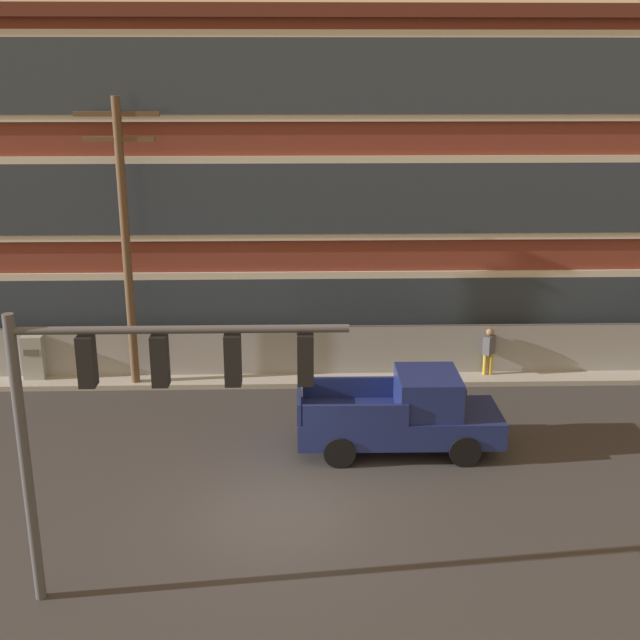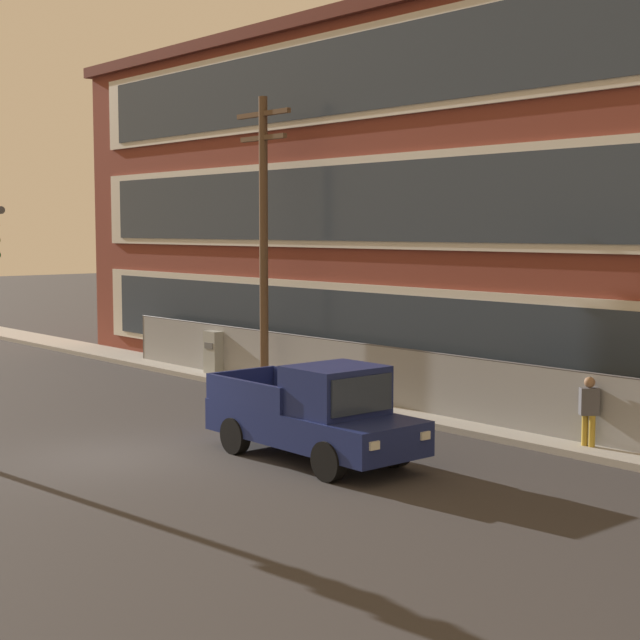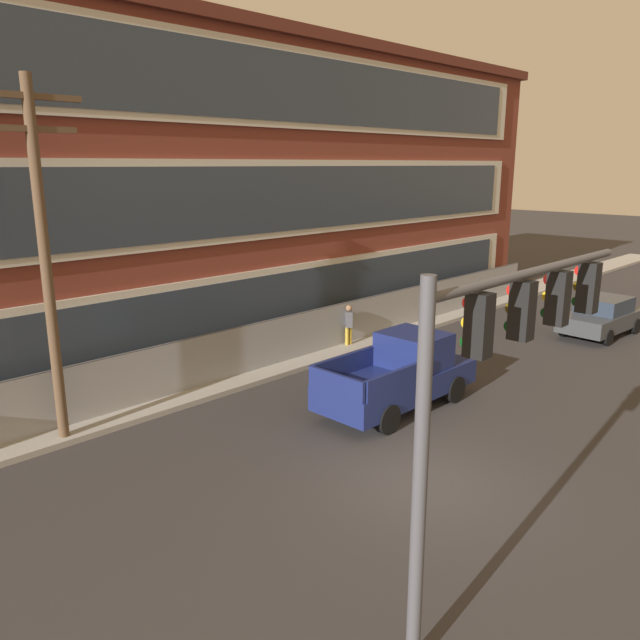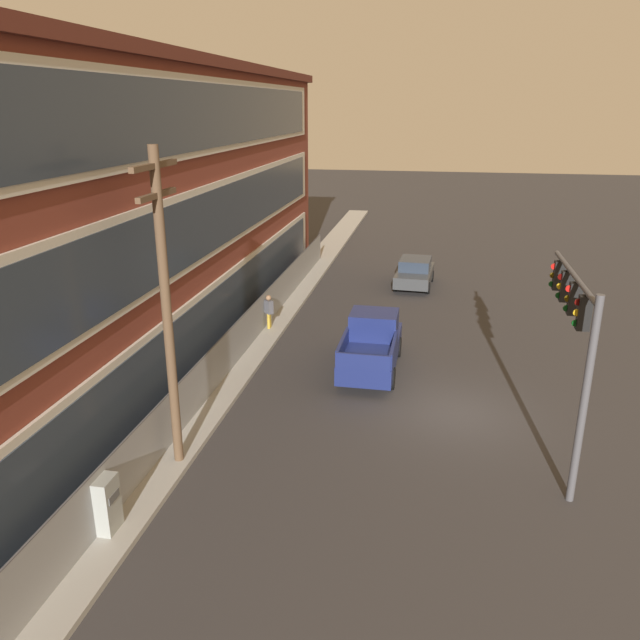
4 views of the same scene
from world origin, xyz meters
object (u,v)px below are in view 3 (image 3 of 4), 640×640
object	(u,v)px
pickup_truck_navy	(400,375)
pedestrian_near_cabinet	(349,324)
sedan_dark_grey	(602,316)
traffic_signal_mast	(505,351)
utility_pole_near_corner	(44,251)

from	to	relation	value
pickup_truck_navy	pedestrian_near_cabinet	bearing A→B (deg)	56.08
sedan_dark_grey	traffic_signal_mast	bearing A→B (deg)	-164.57
traffic_signal_mast	utility_pole_near_corner	bearing A→B (deg)	102.26
utility_pole_near_corner	pedestrian_near_cabinet	xyz separation A→B (m)	(11.12, 0.34, -3.87)
pickup_truck_navy	sedan_dark_grey	size ratio (longest dim) A/B	1.24
pickup_truck_navy	sedan_dark_grey	world-z (taller)	pickup_truck_navy
pickup_truck_navy	pedestrian_near_cabinet	size ratio (longest dim) A/B	3.11
pickup_truck_navy	traffic_signal_mast	bearing A→B (deg)	-132.69
traffic_signal_mast	utility_pole_near_corner	distance (m)	10.84
pedestrian_near_cabinet	sedan_dark_grey	bearing A→B (deg)	-35.13
pickup_truck_navy	pedestrian_near_cabinet	world-z (taller)	pickup_truck_navy
traffic_signal_mast	utility_pole_near_corner	size ratio (longest dim) A/B	0.66
utility_pole_near_corner	sedan_dark_grey	bearing A→B (deg)	-16.21
traffic_signal_mast	pedestrian_near_cabinet	bearing A→B (deg)	51.04
traffic_signal_mast	sedan_dark_grey	distance (m)	18.44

